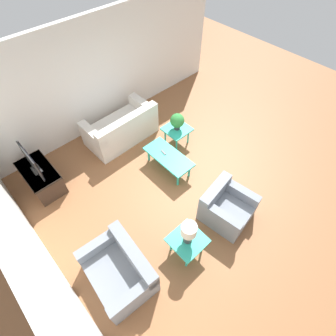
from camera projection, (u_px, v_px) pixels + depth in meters
ground_plane at (187, 185)px, 5.86m from camera, size 14.00×14.00×0.00m
wall_back at (33, 254)px, 3.50m from camera, size 7.20×0.12×2.70m
wall_right at (99, 75)px, 6.21m from camera, size 0.12×7.20×2.70m
sofa at (122, 129)px, 6.53m from camera, size 0.96×1.75×0.86m
armchair at (226, 207)px, 5.17m from camera, size 0.99×0.98×0.74m
loveseat at (120, 270)px, 4.42m from camera, size 1.27×0.97×0.74m
coffee_table at (168, 157)px, 5.88m from camera, size 1.18×0.54×0.42m
side_table_plant at (177, 130)px, 6.38m from camera, size 0.59×0.59×0.46m
side_table_lamp at (187, 241)px, 4.61m from camera, size 0.59×0.59×0.46m
tv_stand_chest at (41, 177)px, 5.64m from camera, size 1.06×0.59×0.54m
television at (31, 161)px, 5.22m from camera, size 0.79×0.16×0.57m
potted_plant at (177, 121)px, 6.15m from camera, size 0.34×0.34×0.42m
table_lamp at (189, 232)px, 4.32m from camera, size 0.27×0.27×0.50m
remote_control at (163, 152)px, 5.90m from camera, size 0.16×0.06×0.02m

